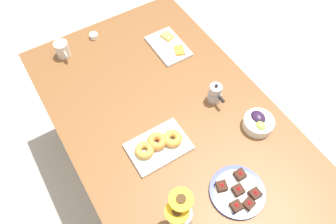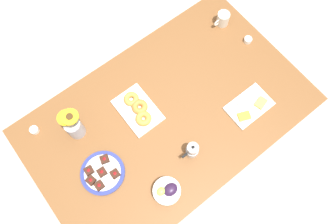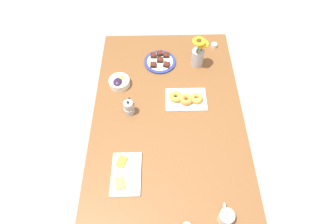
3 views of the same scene
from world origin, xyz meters
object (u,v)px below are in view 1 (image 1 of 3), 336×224
(dessert_plate, at_px, (238,192))
(coffee_mug, at_px, (62,49))
(grape_bowl, at_px, (258,122))
(moka_pot, at_px, (215,93))
(cheese_platter, at_px, (169,46))
(dining_table, at_px, (168,125))
(flower_vase, at_px, (180,217))
(jam_cup_berry, at_px, (94,36))
(croissant_platter, at_px, (159,145))

(dessert_plate, bearing_deg, coffee_mug, -163.92)
(dessert_plate, bearing_deg, grape_bowl, 126.41)
(moka_pot, bearing_deg, dessert_plate, -24.47)
(grape_bowl, bearing_deg, moka_pot, -160.40)
(dessert_plate, distance_m, moka_pot, 0.50)
(cheese_platter, bearing_deg, dining_table, -32.31)
(dining_table, relative_size, flower_vase, 6.48)
(coffee_mug, relative_size, grape_bowl, 0.77)
(cheese_platter, bearing_deg, jam_cup_berry, -131.67)
(jam_cup_berry, bearing_deg, dessert_plate, 6.19)
(dining_table, relative_size, moka_pot, 13.45)
(coffee_mug, distance_m, flower_vase, 1.12)
(dining_table, distance_m, dessert_plate, 0.50)
(cheese_platter, relative_size, flower_vase, 1.05)
(coffee_mug, height_order, grape_bowl, coffee_mug)
(cheese_platter, distance_m, flower_vase, 0.99)
(croissant_platter, xyz_separation_m, dessert_plate, (0.37, 0.17, -0.01))
(grape_bowl, distance_m, dessert_plate, 0.36)
(coffee_mug, xyz_separation_m, grape_bowl, (0.93, 0.62, -0.02))
(cheese_platter, relative_size, dessert_plate, 1.08)
(cheese_platter, distance_m, croissant_platter, 0.64)
(dessert_plate, relative_size, moka_pot, 2.02)
(croissant_platter, bearing_deg, cheese_platter, 143.95)
(coffee_mug, xyz_separation_m, croissant_platter, (0.77, 0.16, -0.03))
(croissant_platter, relative_size, moka_pot, 2.35)
(cheese_platter, height_order, flower_vase, flower_vase)
(dining_table, xyz_separation_m, cheese_platter, (-0.40, 0.25, 0.10))
(grape_bowl, distance_m, cheese_platter, 0.68)
(dining_table, bearing_deg, dessert_plate, 5.77)
(flower_vase, bearing_deg, cheese_platter, 150.70)
(coffee_mug, height_order, moka_pot, moka_pot)
(flower_vase, bearing_deg, jam_cup_berry, 172.50)
(dining_table, bearing_deg, jam_cup_berry, -173.52)
(cheese_platter, bearing_deg, croissant_platter, -36.05)
(coffee_mug, bearing_deg, cheese_platter, 64.31)
(jam_cup_berry, xyz_separation_m, flower_vase, (1.16, -0.15, 0.07))
(dining_table, distance_m, cheese_platter, 0.48)
(cheese_platter, distance_m, moka_pot, 0.44)
(grape_bowl, xyz_separation_m, flower_vase, (0.19, -0.57, 0.06))
(coffee_mug, relative_size, flower_vase, 0.46)
(dining_table, distance_m, croissant_platter, 0.20)
(croissant_platter, xyz_separation_m, flower_vase, (0.34, -0.11, 0.07))
(cheese_platter, height_order, moka_pot, moka_pot)
(grape_bowl, xyz_separation_m, cheese_platter, (-0.67, -0.09, -0.02))
(coffee_mug, bearing_deg, dining_table, 23.12)
(coffee_mug, distance_m, croissant_platter, 0.79)
(coffee_mug, height_order, jam_cup_berry, coffee_mug)
(croissant_platter, xyz_separation_m, moka_pot, (-0.09, 0.38, 0.03))
(flower_vase, bearing_deg, moka_pot, 131.44)
(cheese_platter, distance_m, dessert_plate, 0.91)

